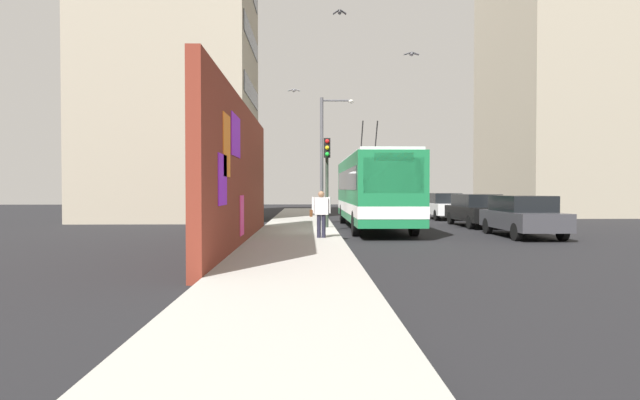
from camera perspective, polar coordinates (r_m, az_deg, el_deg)
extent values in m
plane|color=black|center=(20.93, 1.91, -3.80)|extent=(80.00, 80.00, 0.00)
cube|color=#9E9B93|center=(20.89, -2.49, -3.60)|extent=(48.00, 3.20, 0.15)
cube|color=maroon|center=(16.87, -8.73, 2.75)|extent=(13.82, 0.30, 4.58)
cube|color=#8C19D8|center=(12.36, -10.69, 2.21)|extent=(1.18, 0.02, 1.20)
cube|color=orange|center=(13.02, -10.26, 5.94)|extent=(1.06, 0.02, 1.55)
cube|color=#F2338C|center=(15.88, -8.60, -1.69)|extent=(0.86, 0.02, 1.22)
cube|color=#8C19D8|center=(14.68, -9.26, 7.00)|extent=(1.72, 0.02, 1.16)
cube|color=#9E937F|center=(33.21, -15.90, 15.99)|extent=(8.56, 9.26, 20.64)
cube|color=black|center=(31.38, -7.54, 5.91)|extent=(7.27, 0.04, 1.10)
cube|color=black|center=(31.80, -7.56, 11.67)|extent=(7.27, 0.04, 1.10)
cube|color=black|center=(32.54, -7.57, 17.22)|extent=(7.27, 0.04, 1.10)
cube|color=#9E937F|center=(42.01, 24.86, 11.52)|extent=(11.91, 8.57, 18.83)
cube|color=black|center=(43.46, 29.92, 4.46)|extent=(10.12, 0.04, 1.10)
cube|color=black|center=(43.77, 29.96, 8.64)|extent=(10.12, 0.04, 1.10)
cube|color=black|center=(44.30, 30.01, 12.75)|extent=(10.12, 0.04, 1.10)
cube|color=black|center=(45.06, 30.06, 16.73)|extent=(10.12, 0.04, 1.10)
cube|color=#19723F|center=(23.81, 5.85, 1.21)|extent=(11.53, 2.50, 2.76)
cube|color=silver|center=(23.86, 5.86, 4.66)|extent=(11.07, 2.30, 0.12)
cube|color=white|center=(23.83, 5.85, -0.78)|extent=(11.55, 2.52, 0.44)
cube|color=black|center=(18.13, 8.14, 2.72)|extent=(0.04, 2.12, 1.24)
cube|color=black|center=(23.82, 5.86, 2.20)|extent=(10.61, 2.53, 0.88)
cube|color=orange|center=(18.17, 8.14, 4.75)|extent=(0.06, 1.37, 0.28)
cylinder|color=black|center=(25.67, 6.16, 6.30)|extent=(1.43, 0.06, 2.00)
cylinder|color=black|center=(25.59, 4.59, 6.32)|extent=(1.43, 0.06, 2.00)
cylinder|color=black|center=(20.40, 10.30, -2.54)|extent=(1.00, 0.28, 1.00)
cylinder|color=black|center=(20.06, 3.96, -2.59)|extent=(1.00, 0.28, 1.00)
cylinder|color=black|center=(27.66, 7.21, -1.54)|extent=(1.00, 0.28, 1.00)
cylinder|color=black|center=(27.41, 2.53, -1.56)|extent=(1.00, 0.28, 1.00)
cube|color=#38383D|center=(21.15, 21.44, -2.07)|extent=(4.43, 1.85, 0.66)
cube|color=black|center=(21.20, 21.36, -0.35)|extent=(2.66, 1.66, 0.60)
cylinder|color=black|center=(20.18, 25.20, -3.19)|extent=(0.64, 0.22, 0.64)
cylinder|color=black|center=(19.51, 20.87, -3.31)|extent=(0.64, 0.22, 0.64)
cylinder|color=black|center=(22.83, 21.92, -2.66)|extent=(0.64, 0.22, 0.64)
cylinder|color=black|center=(22.23, 18.01, -2.74)|extent=(0.64, 0.22, 0.64)
cube|color=black|center=(26.24, 16.83, -1.41)|extent=(4.92, 1.76, 0.66)
cube|color=black|center=(26.31, 16.78, -0.03)|extent=(2.95, 1.59, 0.60)
cylinder|color=black|center=(24.99, 19.70, -2.32)|extent=(0.64, 0.22, 0.64)
cylinder|color=black|center=(24.47, 16.28, -2.37)|extent=(0.64, 0.22, 0.64)
cylinder|color=black|center=(28.04, 17.31, -1.92)|extent=(0.64, 0.22, 0.64)
cylinder|color=black|center=(27.58, 14.23, -1.95)|extent=(0.64, 0.22, 0.64)
cube|color=white|center=(32.05, 13.45, -0.92)|extent=(4.41, 1.75, 0.66)
cube|color=black|center=(32.12, 13.41, 0.21)|extent=(2.65, 1.58, 0.60)
cylinder|color=black|center=(30.88, 15.53, -1.62)|extent=(0.64, 0.22, 0.64)
cylinder|color=black|center=(30.46, 12.73, -1.65)|extent=(0.64, 0.22, 0.64)
cylinder|color=black|center=(33.67, 14.09, -1.38)|extent=(0.64, 0.22, 0.64)
cylinder|color=black|center=(33.29, 11.51, -1.40)|extent=(0.64, 0.22, 0.64)
cylinder|color=#1E1E2D|center=(17.86, 0.40, -2.90)|extent=(0.14, 0.14, 0.80)
cylinder|color=#1E1E2D|center=(17.86, -0.12, -2.90)|extent=(0.14, 0.14, 0.80)
cube|color=silver|center=(17.82, 0.14, -0.66)|extent=(0.22, 0.47, 0.60)
cylinder|color=silver|center=(17.83, 1.05, -0.57)|extent=(0.09, 0.09, 0.57)
cylinder|color=silver|center=(17.82, -0.77, -0.57)|extent=(0.09, 0.09, 0.57)
sphere|color=#936B4C|center=(17.82, 0.14, 0.64)|extent=(0.22, 0.22, 0.22)
cube|color=#593319|center=(17.83, -0.99, -1.46)|extent=(0.14, 0.10, 0.24)
cylinder|color=#2D382D|center=(22.63, 0.77, 1.92)|extent=(0.14, 0.14, 3.91)
cube|color=black|center=(22.48, 0.79, 5.76)|extent=(0.20, 0.28, 0.84)
sphere|color=red|center=(22.39, 0.80, 6.50)|extent=(0.18, 0.18, 0.18)
sphere|color=yellow|center=(22.37, 0.80, 5.79)|extent=(0.18, 0.18, 0.18)
sphere|color=green|center=(22.35, 0.80, 5.07)|extent=(0.18, 0.18, 0.18)
cylinder|color=#4C4C51|center=(27.47, 0.19, 4.52)|extent=(0.18, 0.18, 6.52)
cylinder|color=#4C4C51|center=(27.85, 1.82, 10.92)|extent=(0.10, 1.56, 0.10)
ellipsoid|color=silver|center=(27.89, 3.45, 10.79)|extent=(0.44, 0.28, 0.20)
ellipsoid|color=gray|center=(23.29, -2.90, 11.95)|extent=(0.32, 0.14, 0.12)
cube|color=gray|center=(23.29, -2.55, 12.02)|extent=(0.20, 0.27, 0.10)
cube|color=gray|center=(23.30, -3.25, 12.02)|extent=(0.20, 0.27, 0.10)
ellipsoid|color=slate|center=(20.11, 10.06, 15.54)|extent=(0.32, 0.14, 0.12)
cube|color=slate|center=(20.14, 10.46, 15.60)|extent=(0.20, 0.27, 0.10)
cube|color=slate|center=(20.09, 9.65, 15.64)|extent=(0.20, 0.27, 0.10)
ellipsoid|color=#47474C|center=(21.54, 2.18, 19.94)|extent=(0.32, 0.14, 0.12)
cube|color=#47474C|center=(21.56, 2.58, 20.01)|extent=(0.20, 0.25, 0.17)
cube|color=#47474C|center=(21.54, 1.79, 20.02)|extent=(0.20, 0.25, 0.17)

